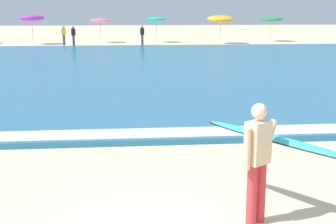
{
  "coord_description": "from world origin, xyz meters",
  "views": [
    {
      "loc": [
        -0.59,
        -6.12,
        2.99
      ],
      "look_at": [
        0.27,
        2.74,
        1.1
      ],
      "focal_mm": 52.56,
      "sensor_mm": 36.0,
      "label": 1
    }
  ],
  "objects_px": {
    "surfer_with_board": "(268,150)",
    "beachgoer_near_row_left": "(73,35)",
    "beach_umbrella_4": "(221,19)",
    "beach_umbrella_5": "(271,19)",
    "beachgoer_near_row_mid": "(142,35)",
    "beach_umbrella_2": "(100,21)",
    "beach_umbrella_3": "(156,19)",
    "beach_umbrella_1": "(32,18)",
    "beachgoer_near_row_right": "(64,35)"
  },
  "relations": [
    {
      "from": "beach_umbrella_2",
      "to": "beach_umbrella_5",
      "type": "distance_m",
      "value": 15.16
    },
    {
      "from": "beachgoer_near_row_right",
      "to": "beach_umbrella_1",
      "type": "bearing_deg",
      "value": 160.52
    },
    {
      "from": "beach_umbrella_3",
      "to": "beachgoer_near_row_right",
      "type": "bearing_deg",
      "value": -163.17
    },
    {
      "from": "beach_umbrella_1",
      "to": "beachgoer_near_row_right",
      "type": "distance_m",
      "value": 3.09
    },
    {
      "from": "beach_umbrella_1",
      "to": "beach_umbrella_4",
      "type": "bearing_deg",
      "value": -2.63
    },
    {
      "from": "beach_umbrella_3",
      "to": "beachgoer_near_row_right",
      "type": "distance_m",
      "value": 8.15
    },
    {
      "from": "beach_umbrella_2",
      "to": "beach_umbrella_4",
      "type": "xyz_separation_m",
      "value": [
        10.06,
        -2.3,
        0.19
      ]
    },
    {
      "from": "beach_umbrella_5",
      "to": "beachgoer_near_row_left",
      "type": "distance_m",
      "value": 17.61
    },
    {
      "from": "beach_umbrella_4",
      "to": "beach_umbrella_5",
      "type": "bearing_deg",
      "value": 24.79
    },
    {
      "from": "beach_umbrella_4",
      "to": "beachgoer_near_row_mid",
      "type": "distance_m",
      "value": 6.78
    },
    {
      "from": "beach_umbrella_4",
      "to": "beach_umbrella_5",
      "type": "height_order",
      "value": "beach_umbrella_4"
    },
    {
      "from": "beach_umbrella_2",
      "to": "beachgoer_near_row_right",
      "type": "xyz_separation_m",
      "value": [
        -2.88,
        -2.51,
        -1.03
      ]
    },
    {
      "from": "beach_umbrella_2",
      "to": "beachgoer_near_row_left",
      "type": "height_order",
      "value": "beach_umbrella_2"
    },
    {
      "from": "beach_umbrella_5",
      "to": "beachgoer_near_row_mid",
      "type": "distance_m",
      "value": 12.21
    },
    {
      "from": "beach_umbrella_4",
      "to": "beachgoer_near_row_mid",
      "type": "xyz_separation_m",
      "value": [
        -6.6,
        -0.94,
        -1.22
      ]
    },
    {
      "from": "beach_umbrella_3",
      "to": "beach_umbrella_1",
      "type": "bearing_deg",
      "value": -172.29
    },
    {
      "from": "surfer_with_board",
      "to": "beach_umbrella_1",
      "type": "bearing_deg",
      "value": 104.59
    },
    {
      "from": "beach_umbrella_2",
      "to": "beachgoer_near_row_right",
      "type": "height_order",
      "value": "beach_umbrella_2"
    },
    {
      "from": "beachgoer_near_row_left",
      "to": "beachgoer_near_row_mid",
      "type": "bearing_deg",
      "value": 5.12
    },
    {
      "from": "surfer_with_board",
      "to": "beachgoer_near_row_mid",
      "type": "height_order",
      "value": "surfer_with_board"
    },
    {
      "from": "beach_umbrella_1",
      "to": "surfer_with_board",
      "type": "bearing_deg",
      "value": -75.41
    },
    {
      "from": "beach_umbrella_4",
      "to": "beachgoer_near_row_left",
      "type": "xyz_separation_m",
      "value": [
        -12.06,
        -1.43,
        -1.22
      ]
    },
    {
      "from": "beachgoer_near_row_mid",
      "to": "beach_umbrella_3",
      "type": "bearing_deg",
      "value": 65.73
    },
    {
      "from": "surfer_with_board",
      "to": "beach_umbrella_1",
      "type": "xyz_separation_m",
      "value": [
        -9.2,
        35.36,
        1.13
      ]
    },
    {
      "from": "beach_umbrella_2",
      "to": "beach_umbrella_3",
      "type": "xyz_separation_m",
      "value": [
        4.84,
        -0.18,
        0.13
      ]
    },
    {
      "from": "beach_umbrella_3",
      "to": "surfer_with_board",
      "type": "bearing_deg",
      "value": -91.8
    },
    {
      "from": "surfer_with_board",
      "to": "beach_umbrella_5",
      "type": "xyz_separation_m",
      "value": [
        11.48,
        37.0,
        0.96
      ]
    },
    {
      "from": "beach_umbrella_5",
      "to": "beachgoer_near_row_left",
      "type": "bearing_deg",
      "value": -167.56
    },
    {
      "from": "beachgoer_near_row_right",
      "to": "beach_umbrella_2",
      "type": "bearing_deg",
      "value": 41.07
    },
    {
      "from": "beach_umbrella_5",
      "to": "beachgoer_near_row_right",
      "type": "bearing_deg",
      "value": -171.89
    },
    {
      "from": "surfer_with_board",
      "to": "beachgoer_near_row_left",
      "type": "distance_m",
      "value": 33.7
    },
    {
      "from": "beach_umbrella_2",
      "to": "beachgoer_near_row_left",
      "type": "bearing_deg",
      "value": -118.21
    },
    {
      "from": "beach_umbrella_3",
      "to": "beach_umbrella_5",
      "type": "relative_size",
      "value": 0.99
    },
    {
      "from": "surfer_with_board",
      "to": "beach_umbrella_5",
      "type": "relative_size",
      "value": 1.09
    },
    {
      "from": "surfer_with_board",
      "to": "beach_umbrella_3",
      "type": "height_order",
      "value": "beach_umbrella_3"
    },
    {
      "from": "surfer_with_board",
      "to": "beach_umbrella_4",
      "type": "xyz_separation_m",
      "value": [
        6.38,
        34.65,
        1.04
      ]
    },
    {
      "from": "beach_umbrella_2",
      "to": "beach_umbrella_3",
      "type": "bearing_deg",
      "value": -2.11
    },
    {
      "from": "beach_umbrella_4",
      "to": "beachgoer_near_row_left",
      "type": "bearing_deg",
      "value": -173.24
    },
    {
      "from": "beachgoer_near_row_mid",
      "to": "beachgoer_near_row_right",
      "type": "distance_m",
      "value": 6.38
    },
    {
      "from": "beach_umbrella_1",
      "to": "beachgoer_near_row_mid",
      "type": "xyz_separation_m",
      "value": [
        8.98,
        -1.66,
        -1.32
      ]
    },
    {
      "from": "beachgoer_near_row_right",
      "to": "beach_umbrella_4",
      "type": "bearing_deg",
      "value": 0.96
    },
    {
      "from": "beach_umbrella_1",
      "to": "beach_umbrella_2",
      "type": "xyz_separation_m",
      "value": [
        5.52,
        1.58,
        -0.29
      ]
    },
    {
      "from": "beach_umbrella_3",
      "to": "beachgoer_near_row_right",
      "type": "height_order",
      "value": "beach_umbrella_3"
    },
    {
      "from": "surfer_with_board",
      "to": "beach_umbrella_4",
      "type": "distance_m",
      "value": 35.25
    },
    {
      "from": "beach_umbrella_1",
      "to": "beachgoer_near_row_mid",
      "type": "distance_m",
      "value": 9.23
    },
    {
      "from": "beachgoer_near_row_mid",
      "to": "beachgoer_near_row_right",
      "type": "bearing_deg",
      "value": 173.5
    },
    {
      "from": "beach_umbrella_3",
      "to": "beach_umbrella_5",
      "type": "height_order",
      "value": "beach_umbrella_5"
    },
    {
      "from": "beach_umbrella_2",
      "to": "beach_umbrella_4",
      "type": "relative_size",
      "value": 0.86
    },
    {
      "from": "beach_umbrella_2",
      "to": "beachgoer_near_row_left",
      "type": "relative_size",
      "value": 1.33
    },
    {
      "from": "surfer_with_board",
      "to": "beach_umbrella_2",
      "type": "xyz_separation_m",
      "value": [
        -3.68,
        36.94,
        0.85
      ]
    }
  ]
}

